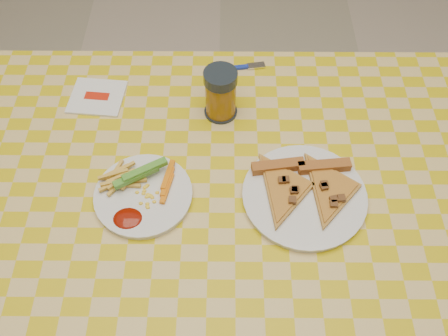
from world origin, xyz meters
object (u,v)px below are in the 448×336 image
at_px(table, 210,216).
at_px(plate_left, 144,196).
at_px(drink_glass, 221,94).
at_px(plate_right, 304,196).

bearing_deg(table, plate_left, -179.91).
distance_m(table, drink_glass, 0.27).
relative_size(table, plate_left, 6.58).
xyz_separation_m(table, drink_glass, (0.02, 0.23, 0.13)).
height_order(table, drink_glass, drink_glass).
distance_m(plate_right, drink_glass, 0.29).
bearing_deg(plate_right, drink_glass, 126.33).
bearing_deg(plate_right, plate_left, -179.89).
xyz_separation_m(plate_left, plate_right, (0.32, 0.00, 0.00)).
distance_m(table, plate_left, 0.16).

